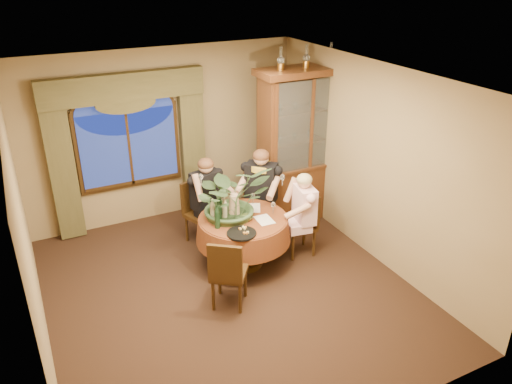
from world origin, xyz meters
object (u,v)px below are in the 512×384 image
person_back (207,201)px  wine_bottle_4 (219,212)px  oil_lamp_left (281,58)px  oil_lamp_center (306,56)px  chair_back (202,213)px  person_pink (304,215)px  wine_bottle_1 (225,209)px  dining_table (243,241)px  stoneware_vase (234,205)px  china_cabinet (303,146)px  chair_right (299,224)px  person_scarf (261,194)px  wine_bottle_0 (219,205)px  wine_bottle_2 (213,210)px  chair_back_right (254,207)px  wine_bottle_3 (217,217)px  olive_bowl (247,218)px  oil_lamp_right (331,54)px  chair_front_left (229,271)px  centerpiece_plant (231,172)px

person_back → wine_bottle_4: 0.85m
oil_lamp_left → oil_lamp_center: 0.44m
chair_back → person_pink: bearing=120.9°
wine_bottle_1 → oil_lamp_center: bearing=26.3°
dining_table → oil_lamp_center: bearing=31.7°
stoneware_vase → wine_bottle_1: size_ratio=0.93×
china_cabinet → oil_lamp_left: 1.49m
chair_right → person_scarf: size_ratio=0.66×
wine_bottle_0 → wine_bottle_2: size_ratio=1.00×
dining_table → wine_bottle_1: (-0.24, 0.07, 0.54)m
wine_bottle_1 → person_scarf: bearing=32.8°
chair_back_right → chair_back: same height
wine_bottle_4 → wine_bottle_3: bearing=-121.6°
dining_table → chair_right: (0.86, -0.09, 0.10)m
chair_right → wine_bottle_1: wine_bottle_1 is taller
china_cabinet → chair_right: china_cabinet is taller
person_pink → wine_bottle_2: size_ratio=3.93×
oil_lamp_left → chair_back_right: 2.28m
oil_lamp_center → wine_bottle_2: 2.73m
olive_bowl → oil_lamp_right: bearing=27.5°
oil_lamp_left → wine_bottle_4: oil_lamp_left is taller
chair_front_left → stoneware_vase: 1.08m
person_pink → person_scarf: size_ratio=0.89×
wine_bottle_2 → person_pink: bearing=-10.7°
wine_bottle_3 → person_pink: bearing=-1.9°
dining_table → chair_right: bearing=-6.1°
chair_back_right → centerpiece_plant: 1.24m
person_pink → stoneware_vase: person_pink is taller
wine_bottle_1 → oil_lamp_right: bearing=21.6°
person_scarf → china_cabinet: bearing=-115.9°
oil_lamp_left → chair_front_left: bearing=-134.1°
stoneware_vase → wine_bottle_3: size_ratio=0.93×
wine_bottle_1 → wine_bottle_3: (-0.18, -0.17, 0.00)m
wine_bottle_0 → centerpiece_plant: bearing=-17.1°
oil_lamp_right → chair_back_right: bearing=-170.4°
oil_lamp_left → wine_bottle_0: size_ratio=1.03×
olive_bowl → person_back: bearing=105.2°
centerpiece_plant → wine_bottle_4: bearing=-151.9°
chair_right → centerpiece_plant: size_ratio=0.82×
oil_lamp_center → person_pink: (-0.61, -1.08, -2.03)m
oil_lamp_center → person_back: oil_lamp_center is taller
oil_lamp_left → chair_front_left: oil_lamp_left is taller
person_scarf → wine_bottle_2: (-1.00, -0.51, 0.18)m
oil_lamp_center → wine_bottle_1: bearing=-153.7°
dining_table → chair_front_left: bearing=-126.4°
stoneware_vase → wine_bottle_3: wine_bottle_3 is taller
chair_back_right → wine_bottle_2: size_ratio=2.91×
dining_table → chair_right: chair_right is taller
dining_table → centerpiece_plant: (-0.11, 0.14, 1.03)m
person_pink → person_scarf: person_scarf is taller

